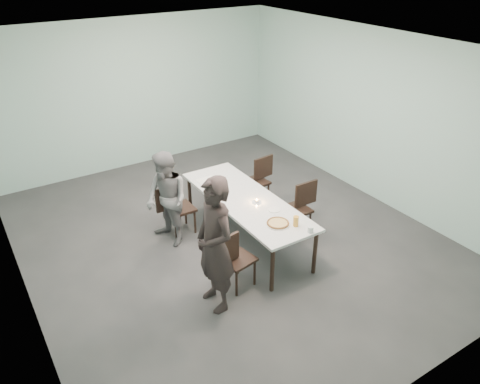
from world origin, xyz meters
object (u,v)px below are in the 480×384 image
water_tumbler (310,229)px  chair_near_right (300,204)px  chair_near_left (233,257)px  tealight (257,201)px  chair_far_right (259,177)px  diner_near (215,245)px  pizza (278,223)px  amber_tumbler (217,180)px  table (246,202)px  side_plate (274,210)px  chair_far_left (175,206)px  diner_far (167,200)px  beer_glass (296,221)px

water_tumbler → chair_near_right: bearing=56.8°
chair_near_left → tealight: 1.14m
chair_far_right → diner_near: (-2.01, -1.94, 0.42)m
chair_near_left → chair_near_right: bearing=9.8°
pizza → amber_tumbler: amber_tumbler is taller
table → side_plate: bearing=-71.9°
chair_near_right → side_plate: bearing=20.3°
chair_far_right → side_plate: (-0.70, -1.41, 0.25)m
chair_far_left → chair_far_right: 1.70m
table → amber_tumbler: amber_tumbler is taller
pizza → water_tumbler: size_ratio=3.78×
diner_far → table: bearing=49.7°
chair_far_right → water_tumbler: (-0.65, -2.16, 0.29)m
table → water_tumbler: water_tumbler is taller
table → beer_glass: beer_glass is taller
diner_near → amber_tumbler: (1.06, 1.77, -0.13)m
side_plate → beer_glass: size_ratio=1.20×
chair_near_left → pizza: 0.80m
chair_far_right → pizza: bearing=56.3°
table → chair_near_right: bearing=-15.5°
diner_far → amber_tumbler: 0.96m
chair_near_right → beer_glass: bearing=47.3°
chair_near_left → side_plate: size_ratio=4.83×
diner_far → chair_far_left: bearing=120.4°
chair_near_right → chair_far_right: (-0.01, 1.16, 0.00)m
chair_near_right → diner_far: size_ratio=0.57×
side_plate → amber_tumbler: size_ratio=2.25×
chair_near_left → diner_far: size_ratio=0.57×
diner_near → pizza: bearing=99.4°
chair_far_right → water_tumbler: chair_far_right is taller
chair_near_left → pizza: bearing=-9.0°
beer_glass → amber_tumbler: bearing=97.9°
chair_near_left → side_plate: (0.95, 0.37, 0.25)m
chair_near_right → beer_glass: 1.10m
pizza → tealight: bearing=81.1°
chair_far_right → diner_far: 1.94m
side_plate → amber_tumbler: 1.27m
side_plate → amber_tumbler: bearing=101.3°
chair_near_left → chair_far_left: size_ratio=1.00×
chair_far_right → tealight: size_ratio=15.54×
chair_far_left → chair_near_right: bearing=-30.8°
pizza → amber_tumbler: 1.59m
table → pizza: pizza is taller
diner_near → tealight: (1.22, 0.86, -0.15)m
diner_far → diner_near: bearing=-12.9°
chair_far_right → diner_near: size_ratio=0.47×
chair_far_right → water_tumbler: size_ratio=9.67×
tealight → diner_near: bearing=-144.9°
chair_far_right → diner_far: diner_far is taller
diner_near → pizza: (1.11, 0.19, -0.15)m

